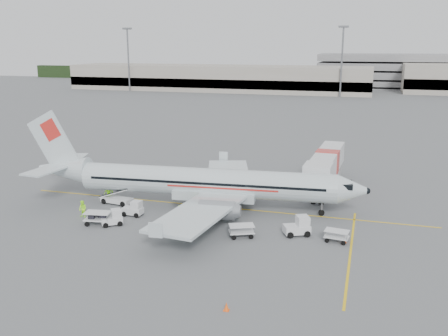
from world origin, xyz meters
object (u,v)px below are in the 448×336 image
Objects in this scene: jet_bridge at (327,170)px; tug_aft at (112,218)px; belt_loader at (117,193)px; tug_fore at (297,226)px; tug_mid at (133,208)px; aircraft at (206,163)px.

tug_aft is at bearing -132.19° from jet_bridge.
jet_bridge is at bearing 38.54° from belt_loader.
tug_mid is at bearing 152.08° from tug_fore.
tug_fore is 16.69m from tug_mid.
tug_fore is 1.15× the size of tug_mid.
tug_mid is (-17.85, -15.35, -1.53)m from jet_bridge.
jet_bridge is 8.73× the size of tug_mid.
aircraft is 15.19× the size of tug_fore.
jet_bridge is 16.11m from tug_fore.
jet_bridge reaches higher than belt_loader.
jet_bridge reaches higher than tug_fore.
jet_bridge is 8.89× the size of tug_aft.
jet_bridge is 3.83× the size of belt_loader.
aircraft is at bearing 15.89° from belt_loader.
tug_aft is (-7.12, -7.39, -4.09)m from aircraft.
tug_fore reaches higher than tug_aft.
tug_mid reaches higher than tug_aft.
tug_aft is (-18.50, -18.44, -1.54)m from jet_bridge.
belt_loader is 2.28× the size of tug_mid.
tug_aft is at bearing -57.65° from belt_loader.
belt_loader is 6.68m from tug_aft.
belt_loader is at bearing 144.02° from tug_fore.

